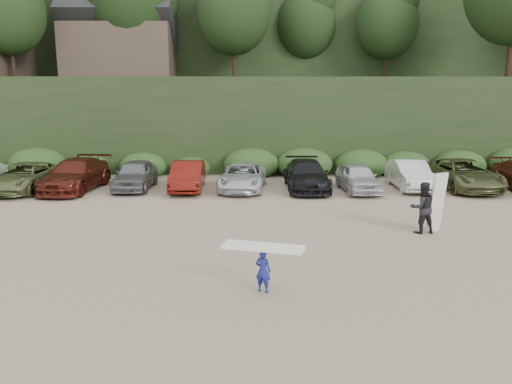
{
  "coord_description": "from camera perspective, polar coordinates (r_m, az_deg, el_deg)",
  "views": [
    {
      "loc": [
        -1.98,
        -15.88,
        5.12
      ],
      "look_at": [
        -1.86,
        3.0,
        1.3
      ],
      "focal_mm": 35.0,
      "sensor_mm": 36.0,
      "label": 1
    }
  ],
  "objects": [
    {
      "name": "ground",
      "position": [
        16.81,
        6.47,
        -6.38
      ],
      "size": [
        120.0,
        120.0,
        0.0
      ],
      "primitive_type": "plane",
      "color": "tan",
      "rests_on": "ground"
    },
    {
      "name": "hillside_backdrop",
      "position": [
        52.2,
        1.61,
        18.14
      ],
      "size": [
        90.0,
        41.5,
        28.0
      ],
      "color": "black",
      "rests_on": "ground"
    },
    {
      "name": "parked_cars",
      "position": [
        26.29,
        1.29,
        1.87
      ],
      "size": [
        39.41,
        6.12,
        1.64
      ],
      "color": "#99999D",
      "rests_on": "ground"
    },
    {
      "name": "child_surfer",
      "position": [
        12.92,
        0.82,
        -7.83
      ],
      "size": [
        2.18,
        1.14,
        1.26
      ],
      "color": "navy",
      "rests_on": "ground"
    },
    {
      "name": "adult_surfer",
      "position": [
        19.21,
        18.61,
        -1.66
      ],
      "size": [
        1.41,
        0.84,
        2.24
      ],
      "color": "black",
      "rests_on": "ground"
    }
  ]
}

